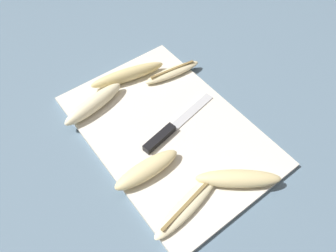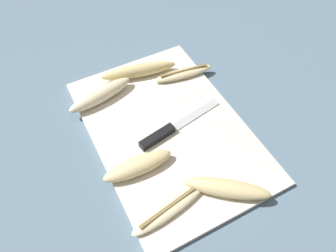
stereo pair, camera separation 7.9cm
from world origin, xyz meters
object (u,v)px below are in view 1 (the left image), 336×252
at_px(banana_spotted_left, 128,75).
at_px(banana_pale_long, 187,205).
at_px(banana_cream_curved, 172,72).
at_px(banana_ripe_center, 147,170).
at_px(banana_bright_far, 94,104).
at_px(knife, 167,132).
at_px(banana_mellow_near, 238,179).

xyz_separation_m(banana_spotted_left, banana_pale_long, (0.38, -0.11, -0.01)).
bearing_deg(banana_cream_curved, banana_ripe_center, -47.96).
height_order(banana_cream_curved, banana_bright_far, banana_bright_far).
bearing_deg(banana_spotted_left, banana_ripe_center, -25.17).
relative_size(knife, banana_mellow_near, 1.41).
bearing_deg(banana_spotted_left, banana_mellow_near, 2.34).
bearing_deg(banana_bright_far, banana_mellow_near, 20.83).
distance_m(banana_spotted_left, banana_pale_long, 0.40).
bearing_deg(banana_ripe_center, banana_mellow_near, 46.46).
height_order(knife, banana_ripe_center, banana_ripe_center).
bearing_deg(banana_pale_long, banana_spotted_left, 164.54).
relative_size(knife, banana_ripe_center, 1.49).
relative_size(banana_mellow_near, banana_ripe_center, 1.06).
xyz_separation_m(banana_pale_long, banana_bright_far, (-0.35, -0.02, 0.01)).
relative_size(banana_ripe_center, banana_pale_long, 0.83).
bearing_deg(banana_mellow_near, knife, -167.84).
bearing_deg(banana_mellow_near, banana_pale_long, -99.93).
xyz_separation_m(banana_cream_curved, banana_pale_long, (0.32, -0.21, -0.00)).
bearing_deg(banana_pale_long, banana_bright_far, -176.99).
bearing_deg(banana_pale_long, knife, 155.20).
xyz_separation_m(banana_cream_curved, banana_mellow_near, (0.34, -0.09, 0.01)).
xyz_separation_m(banana_mellow_near, banana_ripe_center, (-0.14, -0.14, 0.00)).
bearing_deg(banana_ripe_center, knife, 120.61).
bearing_deg(banana_bright_far, banana_pale_long, 3.01).
bearing_deg(knife, banana_cream_curved, 128.47).
xyz_separation_m(banana_cream_curved, banana_ripe_center, (0.21, -0.23, 0.01)).
relative_size(banana_cream_curved, banana_bright_far, 0.92).
bearing_deg(knife, banana_ripe_center, -69.58).
bearing_deg(banana_bright_far, banana_cream_curved, 84.15).
bearing_deg(banana_cream_curved, banana_mellow_near, -14.68).
xyz_separation_m(banana_ripe_center, banana_pale_long, (0.11, 0.02, -0.01)).
xyz_separation_m(banana_cream_curved, banana_spotted_left, (-0.06, -0.11, 0.01)).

